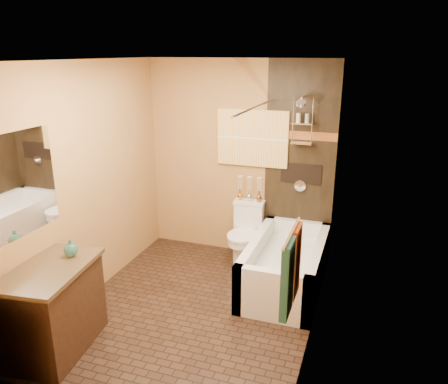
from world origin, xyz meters
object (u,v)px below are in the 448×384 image
at_px(sunset_painting, 252,138).
at_px(toilet, 245,233).
at_px(vanity, 54,308).
at_px(bathtub, 286,269).

height_order(sunset_painting, toilet, sunset_painting).
bearing_deg(vanity, bathtub, 38.19).
bearing_deg(bathtub, sunset_painting, 130.61).
distance_m(sunset_painting, vanity, 2.94).
xyz_separation_m(bathtub, vanity, (-1.72, -1.75, 0.19)).
bearing_deg(bathtub, toilet, 142.96).
height_order(sunset_painting, vanity, sunset_painting).
xyz_separation_m(toilet, vanity, (-1.10, -2.22, 0.02)).
bearing_deg(toilet, vanity, -119.49).
distance_m(bathtub, vanity, 2.46).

